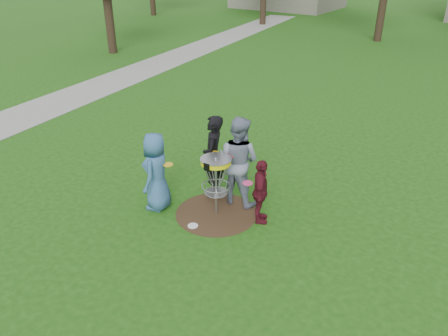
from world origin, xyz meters
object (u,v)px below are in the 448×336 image
Objects in this scene: player_maroon at (260,192)px; disc_golf_basket at (216,173)px; player_blue at (156,172)px; player_black at (213,157)px; player_grey at (238,161)px.

disc_golf_basket is (-0.93, -0.28, 0.30)m from player_maroon.
player_blue reaches higher than player_maroon.
player_black reaches higher than player_blue.
player_blue is 1.24× the size of player_maroon.
player_black is at bearing 47.21° from player_maroon.
player_grey is at bearing 82.58° from disc_golf_basket.
player_black is 1.42× the size of disc_golf_basket.
player_grey reaches higher than disc_golf_basket.
player_grey is (1.34, 1.22, 0.14)m from player_blue.
player_grey is 1.49× the size of disc_golf_basket.
player_black is at bearing 129.59° from disc_golf_basket.
player_black is (0.69, 1.16, 0.09)m from player_blue.
player_grey is at bearing 33.76° from player_maroon.
player_maroon is at bearing 49.56° from player_black.
player_maroon is (1.48, -0.38, -0.26)m from player_black.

